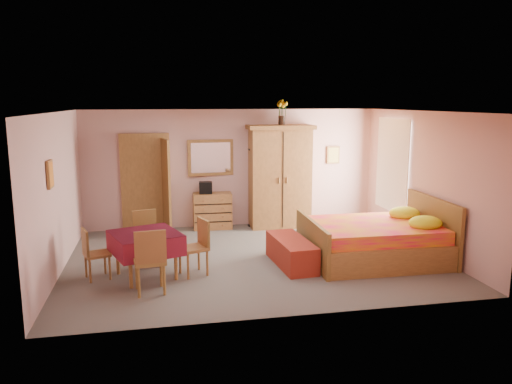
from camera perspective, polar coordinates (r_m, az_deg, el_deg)
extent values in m
plane|color=#645E58|center=(9.02, -0.25, -7.56)|extent=(6.50, 6.50, 0.00)
plane|color=brown|center=(8.59, -0.27, 9.18)|extent=(6.50, 6.50, 0.00)
cube|color=tan|center=(11.15, -2.72, 2.74)|extent=(6.50, 0.10, 2.60)
cube|color=tan|center=(6.33, 4.07, -3.18)|extent=(6.50, 0.10, 2.60)
cube|color=tan|center=(8.71, -21.75, -0.15)|extent=(0.10, 5.00, 2.60)
cube|color=tan|center=(9.85, 18.63, 1.19)|extent=(0.10, 5.00, 2.60)
cube|color=#9E6B35|center=(11.04, -12.48, 0.99)|extent=(1.06, 0.12, 2.15)
cube|color=white|center=(10.86, 15.37, 2.97)|extent=(0.08, 1.40, 1.95)
cube|color=orange|center=(8.06, -22.49, 1.88)|extent=(0.04, 0.32, 0.42)
cube|color=#D8BF59|center=(11.67, 8.81, 4.21)|extent=(0.30, 0.04, 0.40)
cube|color=#996233|center=(11.02, -4.99, -2.16)|extent=(0.85, 0.45, 0.79)
cube|color=silver|center=(11.04, -5.20, 3.94)|extent=(1.01, 0.12, 0.80)
cube|color=black|center=(10.89, -5.78, 0.49)|extent=(0.29, 0.23, 0.26)
cube|color=black|center=(11.10, -0.40, 0.47)|extent=(0.25, 0.25, 1.74)
cube|color=#986433|center=(11.04, 2.73, 1.78)|extent=(1.46, 0.78, 2.26)
cube|color=gold|center=(11.00, 2.98, 9.09)|extent=(0.23, 0.23, 0.55)
cube|color=#E91647|center=(9.03, 13.29, -4.23)|extent=(2.38, 1.89, 1.09)
cube|color=maroon|center=(8.62, 4.06, -6.86)|extent=(0.61, 1.40, 0.46)
cube|color=maroon|center=(8.18, -12.45, -7.04)|extent=(1.26, 1.26, 0.73)
cube|color=olive|center=(7.51, -12.06, -7.61)|extent=(0.49, 0.49, 0.98)
cube|color=#926031|center=(8.80, -12.32, -5.16)|extent=(0.50, 0.50, 0.92)
cube|color=#996434|center=(8.30, -17.71, -6.72)|extent=(0.47, 0.47, 0.82)
cube|color=#A86F39|center=(8.14, -7.19, -6.32)|extent=(0.52, 0.52, 0.91)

